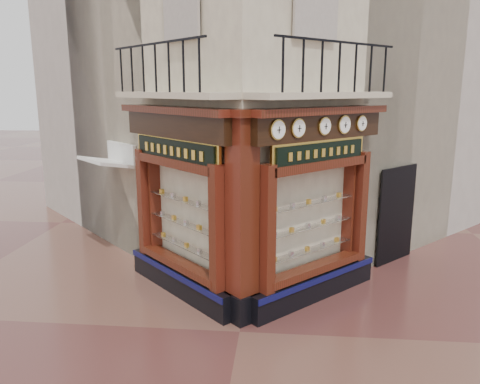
# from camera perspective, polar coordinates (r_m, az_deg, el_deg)

# --- Properties ---
(ground) EXTENTS (80.00, 80.00, 0.00)m
(ground) POSITION_cam_1_polar(r_m,az_deg,el_deg) (8.87, -0.05, -16.67)
(ground) COLOR #532B27
(ground) RESTS_ON ground
(main_building) EXTENTS (11.31, 11.31, 12.00)m
(main_building) POSITION_cam_1_polar(r_m,az_deg,el_deg) (13.99, 2.43, 19.35)
(main_building) COLOR beige
(main_building) RESTS_ON ground
(neighbour_left) EXTENTS (11.31, 11.31, 11.00)m
(neighbour_left) POSITION_cam_1_polar(r_m,az_deg,el_deg) (16.70, -6.01, 16.45)
(neighbour_left) COLOR #B5AA9E
(neighbour_left) RESTS_ON ground
(neighbour_right) EXTENTS (11.31, 11.31, 11.00)m
(neighbour_right) POSITION_cam_1_polar(r_m,az_deg,el_deg) (16.48, 11.86, 16.32)
(neighbour_right) COLOR #B5AA9E
(neighbour_right) RESTS_ON ground
(shopfront_left) EXTENTS (2.86, 2.86, 3.98)m
(shopfront_left) POSITION_cam_1_polar(r_m,az_deg,el_deg) (9.81, -7.41, -1.46)
(shopfront_left) COLOR black
(shopfront_left) RESTS_ON ground
(shopfront_right) EXTENTS (2.86, 2.86, 3.98)m
(shopfront_right) POSITION_cam_1_polar(r_m,az_deg,el_deg) (9.60, 9.22, -1.82)
(shopfront_right) COLOR black
(shopfront_right) RESTS_ON ground
(corner_pilaster) EXTENTS (0.85, 0.85, 3.98)m
(corner_pilaster) POSITION_cam_1_polar(r_m,az_deg,el_deg) (8.58, 0.26, -3.58)
(corner_pilaster) COLOR black
(corner_pilaster) RESTS_ON ground
(balcony) EXTENTS (5.94, 2.97, 1.03)m
(balcony) POSITION_cam_1_polar(r_m,az_deg,el_deg) (9.23, 0.82, 11.83)
(balcony) COLOR beige
(balcony) RESTS_ON ground
(clock_a) EXTENTS (0.29, 0.29, 0.36)m
(clock_a) POSITION_cam_1_polar(r_m,az_deg,el_deg) (8.26, 4.62, 7.57)
(clock_a) COLOR #B6913C
(clock_a) RESTS_ON ground
(clock_b) EXTENTS (0.29, 0.29, 0.35)m
(clock_b) POSITION_cam_1_polar(r_m,az_deg,el_deg) (8.63, 7.12, 7.72)
(clock_b) COLOR #B6913C
(clock_b) RESTS_ON ground
(clock_c) EXTENTS (0.28, 0.28, 0.35)m
(clock_c) POSITION_cam_1_polar(r_m,az_deg,el_deg) (9.18, 10.27, 7.90)
(clock_c) COLOR #B6913C
(clock_c) RESTS_ON ground
(clock_d) EXTENTS (0.30, 0.30, 0.37)m
(clock_d) POSITION_cam_1_polar(r_m,az_deg,el_deg) (9.64, 12.60, 8.01)
(clock_d) COLOR #B6913C
(clock_d) RESTS_ON ground
(clock_e) EXTENTS (0.27, 0.27, 0.33)m
(clock_e) POSITION_cam_1_polar(r_m,az_deg,el_deg) (10.09, 14.59, 8.10)
(clock_e) COLOR #B6913C
(clock_e) RESTS_ON ground
(awning) EXTENTS (1.66, 1.66, 0.24)m
(awning) POSITION_cam_1_polar(r_m,az_deg,el_deg) (12.81, -15.44, -7.71)
(awning) COLOR white
(awning) RESTS_ON ground
(signboard_left) EXTENTS (2.16, 2.16, 0.58)m
(signboard_left) POSITION_cam_1_polar(r_m,az_deg,el_deg) (9.56, -7.99, 5.02)
(signboard_left) COLOR #F1C146
(signboard_left) RESTS_ON ground
(signboard_right) EXTENTS (1.92, 1.92, 0.51)m
(signboard_right) POSITION_cam_1_polar(r_m,az_deg,el_deg) (9.34, 9.82, 4.78)
(signboard_right) COLOR #F1C146
(signboard_right) RESTS_ON ground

